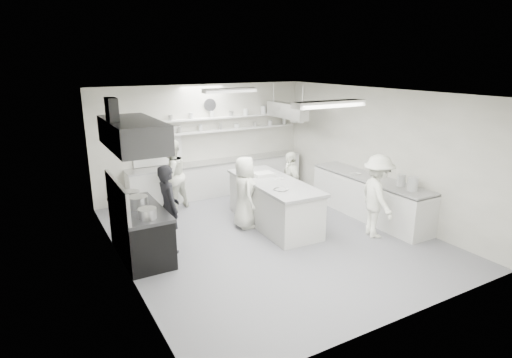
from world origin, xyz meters
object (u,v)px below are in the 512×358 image
back_counter (219,178)px  right_counter (369,198)px  prep_island (273,204)px  cook_back (172,175)px  stove (141,233)px  cook_stove (169,209)px

back_counter → right_counter: size_ratio=1.52×
back_counter → prep_island: prep_island is taller
right_counter → cook_back: (-3.87, 2.83, 0.40)m
stove → prep_island: prep_island is taller
right_counter → prep_island: (-2.23, 0.71, 0.02)m
back_counter → cook_back: bearing=-159.3°
stove → prep_island: (3.02, 0.11, 0.04)m
stove → cook_back: size_ratio=1.03×
right_counter → back_counter: bearing=124.7°
cook_back → back_counter: bearing=-179.3°
prep_island → cook_back: size_ratio=1.52×
cook_stove → back_counter: bearing=-40.2°
back_counter → cook_back: size_ratio=2.86×
back_counter → right_counter: 4.13m
prep_island → cook_stove: size_ratio=1.53×
right_counter → prep_island: 2.34m
stove → right_counter: right_counter is taller
prep_island → cook_back: bearing=130.3°
back_counter → cook_back: 1.68m
right_counter → cook_back: 4.81m
right_counter → cook_back: bearing=143.9°
right_counter → cook_stove: cook_stove is taller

